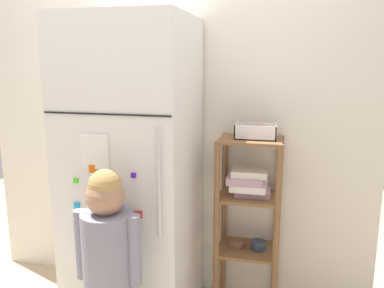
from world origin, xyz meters
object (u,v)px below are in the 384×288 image
child_standing (108,252)px  pantry_shelf_unit (249,204)px  refrigerator (133,173)px  fruit_bin (257,133)px

child_standing → pantry_shelf_unit: size_ratio=0.95×
refrigerator → child_standing: bearing=-83.2°
refrigerator → pantry_shelf_unit: bearing=14.3°
refrigerator → pantry_shelf_unit: (0.68, 0.17, -0.19)m
pantry_shelf_unit → fruit_bin: size_ratio=4.69×
refrigerator → fruit_bin: bearing=14.3°
pantry_shelf_unit → fruit_bin: fruit_bin is taller
pantry_shelf_unit → fruit_bin: (0.03, 0.01, 0.44)m
refrigerator → fruit_bin: (0.71, 0.18, 0.25)m
pantry_shelf_unit → fruit_bin: bearing=12.9°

